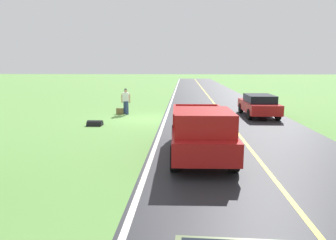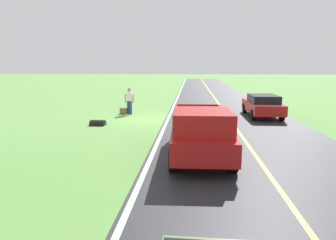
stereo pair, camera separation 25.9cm
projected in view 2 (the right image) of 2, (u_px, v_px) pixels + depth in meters
name	position (u px, v px, depth m)	size (l,w,h in m)	color
ground_plane	(149.00, 119.00, 18.82)	(200.00, 200.00, 0.00)	#609347
road_surface	(230.00, 120.00, 18.45)	(7.90, 120.00, 0.00)	#28282D
lane_edge_line	(168.00, 119.00, 18.74)	(0.16, 117.60, 0.00)	silver
lane_centre_line	(230.00, 120.00, 18.45)	(0.14, 117.60, 0.00)	gold
hitchhiker_walking	(129.00, 100.00, 20.59)	(0.62, 0.52, 1.75)	navy
suitcase_carried	(123.00, 111.00, 20.70)	(0.20, 0.46, 0.41)	brown
pickup_truck_passing	(201.00, 131.00, 10.72)	(2.20, 5.45, 1.82)	#B21919
sedan_near_oncoming	(262.00, 105.00, 19.52)	(1.95, 4.41, 1.41)	red
drainage_culvert	(98.00, 125.00, 16.79)	(0.60, 0.60, 0.80)	black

